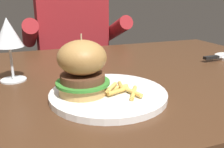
% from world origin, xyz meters
% --- Properties ---
extents(dining_table, '(1.41, 0.82, 0.74)m').
position_xyz_m(dining_table, '(0.00, 0.00, 0.65)').
color(dining_table, '#472B19').
rests_on(dining_table, ground).
extents(main_plate, '(0.26, 0.26, 0.01)m').
position_xyz_m(main_plate, '(0.01, -0.17, 0.75)').
color(main_plate, white).
rests_on(main_plate, dining_table).
extents(burger_sandwich, '(0.12, 0.12, 0.13)m').
position_xyz_m(burger_sandwich, '(-0.05, -0.16, 0.81)').
color(burger_sandwich, tan).
rests_on(burger_sandwich, main_plate).
extents(fries_pile, '(0.08, 0.10, 0.02)m').
position_xyz_m(fries_pile, '(0.03, -0.19, 0.76)').
color(fries_pile, '#EABC5B').
rests_on(fries_pile, main_plate).
extents(wine_glass, '(0.07, 0.07, 0.17)m').
position_xyz_m(wine_glass, '(-0.19, 0.03, 0.86)').
color(wine_glass, silver).
rests_on(wine_glass, dining_table).
extents(table_knife, '(0.22, 0.03, 0.01)m').
position_xyz_m(table_knife, '(0.51, 0.01, 0.75)').
color(table_knife, silver).
rests_on(table_knife, bread_plate).
extents(diner_person, '(0.51, 0.36, 1.18)m').
position_xyz_m(diner_person, '(0.10, 0.68, 0.56)').
color(diner_person, '#282833').
rests_on(diner_person, ground).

